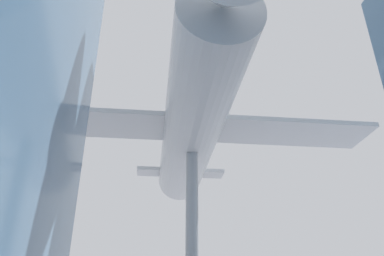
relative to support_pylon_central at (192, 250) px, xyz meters
name	(u,v)px	position (x,y,z in m)	size (l,w,h in m)	color
support_pylon_central	(192,250)	(0.00, 0.00, 0.00)	(0.44, 0.44, 6.86)	#999EA3
suspended_airplane	(193,125)	(0.01, 0.26, 4.54)	(14.18, 14.30, 2.94)	#B2B7BC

